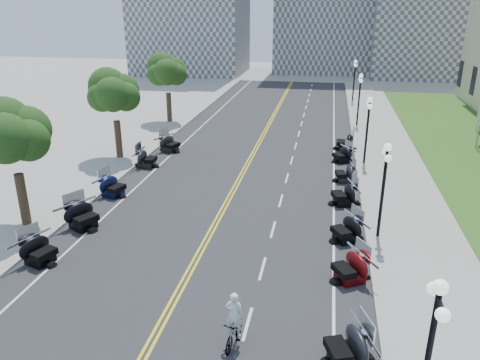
# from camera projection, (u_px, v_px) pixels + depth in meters

# --- Properties ---
(ground) EXTENTS (160.00, 160.00, 0.00)m
(ground) POSITION_uv_depth(u_px,v_px,m) (195.00, 262.00, 21.87)
(ground) COLOR gray
(road) EXTENTS (16.00, 90.00, 0.01)m
(road) POSITION_uv_depth(u_px,v_px,m) (236.00, 185.00, 31.06)
(road) COLOR #333335
(road) RESTS_ON ground
(centerline_yellow_a) EXTENTS (0.12, 90.00, 0.00)m
(centerline_yellow_a) POSITION_uv_depth(u_px,v_px,m) (234.00, 185.00, 31.08)
(centerline_yellow_a) COLOR yellow
(centerline_yellow_a) RESTS_ON road
(centerline_yellow_b) EXTENTS (0.12, 90.00, 0.00)m
(centerline_yellow_b) POSITION_uv_depth(u_px,v_px,m) (238.00, 185.00, 31.04)
(centerline_yellow_b) COLOR yellow
(centerline_yellow_b) RESTS_ON road
(edge_line_north) EXTENTS (0.12, 90.00, 0.00)m
(edge_line_north) POSITION_uv_depth(u_px,v_px,m) (334.00, 192.00, 29.95)
(edge_line_north) COLOR white
(edge_line_north) RESTS_ON road
(edge_line_south) EXTENTS (0.12, 90.00, 0.00)m
(edge_line_south) POSITION_uv_depth(u_px,v_px,m) (145.00, 179.00, 32.17)
(edge_line_south) COLOR white
(edge_line_south) RESTS_ON road
(lane_dash_5) EXTENTS (0.12, 2.00, 0.00)m
(lane_dash_5) POSITION_uv_depth(u_px,v_px,m) (248.00, 324.00, 17.63)
(lane_dash_5) COLOR white
(lane_dash_5) RESTS_ON road
(lane_dash_6) EXTENTS (0.12, 2.00, 0.00)m
(lane_dash_6) POSITION_uv_depth(u_px,v_px,m) (262.00, 268.00, 21.31)
(lane_dash_6) COLOR white
(lane_dash_6) RESTS_ON road
(lane_dash_7) EXTENTS (0.12, 2.00, 0.00)m
(lane_dash_7) POSITION_uv_depth(u_px,v_px,m) (273.00, 229.00, 24.99)
(lane_dash_7) COLOR white
(lane_dash_7) RESTS_ON road
(lane_dash_8) EXTENTS (0.12, 2.00, 0.00)m
(lane_dash_8) POSITION_uv_depth(u_px,v_px,m) (281.00, 200.00, 28.66)
(lane_dash_8) COLOR white
(lane_dash_8) RESTS_ON road
(lane_dash_9) EXTENTS (0.12, 2.00, 0.00)m
(lane_dash_9) POSITION_uv_depth(u_px,v_px,m) (287.00, 178.00, 32.34)
(lane_dash_9) COLOR white
(lane_dash_9) RESTS_ON road
(lane_dash_10) EXTENTS (0.12, 2.00, 0.00)m
(lane_dash_10) POSITION_uv_depth(u_px,v_px,m) (292.00, 160.00, 36.02)
(lane_dash_10) COLOR white
(lane_dash_10) RESTS_ON road
(lane_dash_11) EXTENTS (0.12, 2.00, 0.00)m
(lane_dash_11) POSITION_uv_depth(u_px,v_px,m) (296.00, 146.00, 39.69)
(lane_dash_11) COLOR white
(lane_dash_11) RESTS_ON road
(lane_dash_12) EXTENTS (0.12, 2.00, 0.00)m
(lane_dash_12) POSITION_uv_depth(u_px,v_px,m) (299.00, 134.00, 43.37)
(lane_dash_12) COLOR white
(lane_dash_12) RESTS_ON road
(lane_dash_13) EXTENTS (0.12, 2.00, 0.00)m
(lane_dash_13) POSITION_uv_depth(u_px,v_px,m) (302.00, 124.00, 47.05)
(lane_dash_13) COLOR white
(lane_dash_13) RESTS_ON road
(lane_dash_14) EXTENTS (0.12, 2.00, 0.00)m
(lane_dash_14) POSITION_uv_depth(u_px,v_px,m) (304.00, 115.00, 50.73)
(lane_dash_14) COLOR white
(lane_dash_14) RESTS_ON road
(lane_dash_15) EXTENTS (0.12, 2.00, 0.00)m
(lane_dash_15) POSITION_uv_depth(u_px,v_px,m) (306.00, 107.00, 54.40)
(lane_dash_15) COLOR white
(lane_dash_15) RESTS_ON road
(lane_dash_16) EXTENTS (0.12, 2.00, 0.00)m
(lane_dash_16) POSITION_uv_depth(u_px,v_px,m) (308.00, 101.00, 58.08)
(lane_dash_16) COLOR white
(lane_dash_16) RESTS_ON road
(lane_dash_17) EXTENTS (0.12, 2.00, 0.00)m
(lane_dash_17) POSITION_uv_depth(u_px,v_px,m) (309.00, 95.00, 61.76)
(lane_dash_17) COLOR white
(lane_dash_17) RESTS_ON road
(lane_dash_18) EXTENTS (0.12, 2.00, 0.00)m
(lane_dash_18) POSITION_uv_depth(u_px,v_px,m) (311.00, 90.00, 65.43)
(lane_dash_18) COLOR white
(lane_dash_18) RESTS_ON road
(lane_dash_19) EXTENTS (0.12, 2.00, 0.00)m
(lane_dash_19) POSITION_uv_depth(u_px,v_px,m) (312.00, 85.00, 69.11)
(lane_dash_19) COLOR white
(lane_dash_19) RESTS_ON road
(sidewalk_north) EXTENTS (5.00, 90.00, 0.15)m
(sidewalk_north) POSITION_uv_depth(u_px,v_px,m) (401.00, 196.00, 29.22)
(sidewalk_north) COLOR #9E9991
(sidewalk_north) RESTS_ON ground
(sidewalk_south) EXTENTS (5.00, 90.00, 0.15)m
(sidewalk_south) POSITION_uv_depth(u_px,v_px,m) (90.00, 174.00, 32.85)
(sidewalk_south) COLOR #9E9991
(sidewalk_south) RESTS_ON ground
(distant_block_c) EXTENTS (20.00, 14.00, 22.00)m
(distant_block_c) POSITION_uv_depth(u_px,v_px,m) (439.00, 6.00, 73.92)
(distant_block_c) COLOR gray
(distant_block_c) RESTS_ON ground
(street_lamp_2) EXTENTS (0.50, 1.20, 4.90)m
(street_lamp_2) POSITION_uv_depth(u_px,v_px,m) (383.00, 192.00, 23.14)
(street_lamp_2) COLOR black
(street_lamp_2) RESTS_ON sidewalk_north
(street_lamp_3) EXTENTS (0.50, 1.20, 4.90)m
(street_lamp_3) POSITION_uv_depth(u_px,v_px,m) (367.00, 131.00, 34.17)
(street_lamp_3) COLOR black
(street_lamp_3) RESTS_ON sidewalk_north
(street_lamp_4) EXTENTS (0.50, 1.20, 4.90)m
(street_lamp_4) POSITION_uv_depth(u_px,v_px,m) (359.00, 100.00, 45.20)
(street_lamp_4) COLOR black
(street_lamp_4) RESTS_ON sidewalk_north
(street_lamp_5) EXTENTS (0.50, 1.20, 4.90)m
(street_lamp_5) POSITION_uv_depth(u_px,v_px,m) (354.00, 81.00, 56.23)
(street_lamp_5) COLOR black
(street_lamp_5) RESTS_ON sidewalk_north
(tree_2) EXTENTS (4.80, 4.80, 9.20)m
(tree_2) POSITION_uv_depth(u_px,v_px,m) (13.00, 142.00, 23.76)
(tree_2) COLOR #235619
(tree_2) RESTS_ON sidewalk_south
(tree_3) EXTENTS (4.80, 4.80, 9.20)m
(tree_3) POSITION_uv_depth(u_px,v_px,m) (115.00, 98.00, 34.79)
(tree_3) COLOR #235619
(tree_3) RESTS_ON sidewalk_south
(tree_4) EXTENTS (4.80, 4.80, 9.20)m
(tree_4) POSITION_uv_depth(u_px,v_px,m) (167.00, 75.00, 45.82)
(tree_4) COLOR #235619
(tree_4) RESTS_ON sidewalk_south
(motorcycle_n_4) EXTENTS (2.67, 2.67, 1.45)m
(motorcycle_n_4) POSITION_uv_depth(u_px,v_px,m) (348.00, 345.00, 15.47)
(motorcycle_n_4) COLOR black
(motorcycle_n_4) RESTS_ON road
(motorcycle_n_5) EXTENTS (2.80, 2.80, 1.43)m
(motorcycle_n_5) POSITION_uv_depth(u_px,v_px,m) (350.00, 266.00, 20.16)
(motorcycle_n_5) COLOR #590A0C
(motorcycle_n_5) RESTS_ON road
(motorcycle_n_6) EXTENTS (2.78, 2.78, 1.42)m
(motorcycle_n_6) POSITION_uv_depth(u_px,v_px,m) (347.00, 228.00, 23.57)
(motorcycle_n_6) COLOR black
(motorcycle_n_6) RESTS_ON road
(motorcycle_n_7) EXTENTS (2.60, 2.60, 1.47)m
(motorcycle_n_7) POSITION_uv_depth(u_px,v_px,m) (344.00, 193.00, 27.86)
(motorcycle_n_7) COLOR black
(motorcycle_n_7) RESTS_ON road
(motorcycle_n_8) EXTENTS (2.23, 2.23, 1.35)m
(motorcycle_n_8) POSITION_uv_depth(u_px,v_px,m) (345.00, 172.00, 31.49)
(motorcycle_n_8) COLOR black
(motorcycle_n_8) RESTS_ON road
(motorcycle_n_9) EXTENTS (2.58, 2.58, 1.31)m
(motorcycle_n_9) POSITION_uv_depth(u_px,v_px,m) (342.00, 154.00, 35.43)
(motorcycle_n_9) COLOR black
(motorcycle_n_9) RESTS_ON road
(motorcycle_n_10) EXTENTS (2.23, 2.23, 1.52)m
(motorcycle_n_10) POSITION_uv_depth(u_px,v_px,m) (345.00, 141.00, 38.36)
(motorcycle_n_10) COLOR black
(motorcycle_n_10) RESTS_ON road
(motorcycle_s_5) EXTENTS (2.59, 2.59, 1.43)m
(motorcycle_s_5) POSITION_uv_depth(u_px,v_px,m) (39.00, 249.00, 21.55)
(motorcycle_s_5) COLOR black
(motorcycle_s_5) RESTS_ON road
(motorcycle_s_6) EXTENTS (3.03, 3.03, 1.56)m
(motorcycle_s_6) POSITION_uv_depth(u_px,v_px,m) (82.00, 215.00, 24.92)
(motorcycle_s_6) COLOR black
(motorcycle_s_6) RESTS_ON road
(motorcycle_s_7) EXTENTS (2.51, 2.51, 1.43)m
(motorcycle_s_7) POSITION_uv_depth(u_px,v_px,m) (113.00, 185.00, 29.13)
(motorcycle_s_7) COLOR black
(motorcycle_s_7) RESTS_ON road
(motorcycle_s_8) EXTENTS (2.10, 2.10, 1.45)m
(motorcycle_s_8) POSITION_uv_depth(u_px,v_px,m) (146.00, 158.00, 34.34)
(motorcycle_s_8) COLOR black
(motorcycle_s_8) RESTS_ON road
(motorcycle_s_9) EXTENTS (2.77, 2.77, 1.47)m
(motorcycle_s_9) POSITION_uv_depth(u_px,v_px,m) (170.00, 143.00, 37.93)
(motorcycle_s_9) COLOR black
(motorcycle_s_9) RESTS_ON road
(bicycle) EXTENTS (0.74, 1.85, 1.08)m
(bicycle) POSITION_uv_depth(u_px,v_px,m) (234.00, 331.00, 16.42)
(bicycle) COLOR #A51414
(bicycle) RESTS_ON road
(cyclist_rider) EXTENTS (0.65, 0.42, 1.77)m
(cyclist_rider) POSITION_uv_depth(u_px,v_px,m) (234.00, 297.00, 15.91)
(cyclist_rider) COLOR silver
(cyclist_rider) RESTS_ON bicycle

